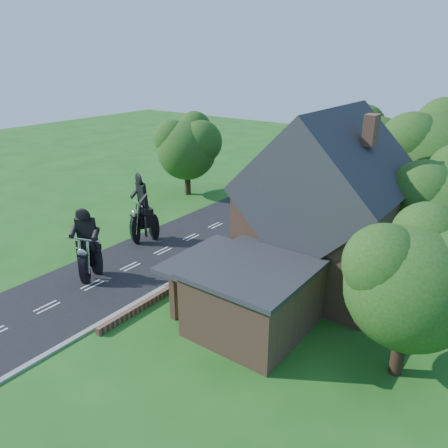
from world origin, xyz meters
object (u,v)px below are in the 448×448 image
Objects in this scene: house at (326,211)px; motorcycle_follow at (145,232)px; motorcycle_lead at (91,269)px; garden_wall at (229,254)px; annex at (252,295)px.

house reaches higher than motorcycle_follow.
garden_wall is at bearing -143.13° from motorcycle_lead.
motorcycle_follow is (-12.05, 4.24, -0.99)m from annex.
house is at bearing 9.17° from garden_wall.
house is 7.30m from annex.
motorcycle_lead is at bearing -170.81° from annex.
motorcycle_lead is at bearing -123.33° from garden_wall.
house reaches higher than garden_wall.
annex is at bearing -46.16° from garden_wall.
motorcycle_follow reaches higher than garden_wall.
annex is (5.57, -5.80, 1.57)m from garden_wall.
annex is 12.81m from motorcycle_follow.
garden_wall is 6.69m from motorcycle_follow.
garden_wall is 14.78× the size of motorcycle_lead.
motorcycle_lead is (-4.93, -7.50, 0.49)m from garden_wall.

